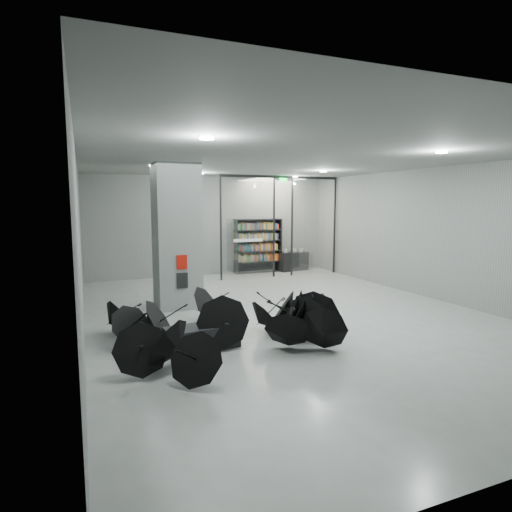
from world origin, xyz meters
name	(u,v)px	position (x,y,z in m)	size (l,w,h in m)	color
room	(289,206)	(0.00, 0.00, 2.84)	(14.00, 14.02, 4.01)	gray
column	(177,236)	(-2.50, 2.00, 2.00)	(1.20, 1.20, 4.00)	slate
fire_cabinet	(182,262)	(-2.50, 1.38, 1.35)	(0.28, 0.04, 0.38)	#A50A07
info_panel	(182,280)	(-2.50, 1.38, 0.85)	(0.30, 0.03, 0.42)	black
exit_sign	(283,180)	(2.40, 5.30, 3.82)	(0.30, 0.06, 0.15)	#0CE533
glass_partition	(281,222)	(2.39, 5.50, 2.18)	(5.06, 0.08, 4.00)	silver
bench	(202,337)	(-2.80, -1.74, 0.23)	(1.46, 0.63, 0.47)	black
bookshelf	(258,246)	(1.94, 6.75, 1.14)	(2.06, 0.41, 2.27)	black
shop_counter	(293,261)	(3.53, 6.63, 0.41)	(1.36, 0.54, 0.81)	black
umbrella_cluster	(239,330)	(-2.02, -1.80, 0.31)	(5.30, 4.83, 1.30)	black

